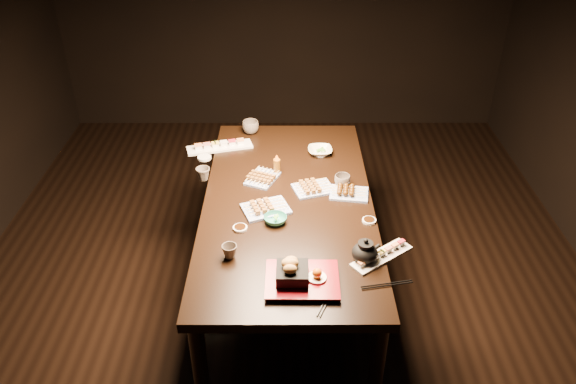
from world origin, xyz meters
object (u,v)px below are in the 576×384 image
object	(u,v)px
tempura_tray	(302,273)
condiment_bottle	(277,164)
teacup_near_left	(230,251)
sushi_platter_far	(220,145)
teacup_far_right	(251,127)
dining_table	(288,255)
edamame_bowl_green	(275,219)
yakitori_plate_left	(262,176)
teacup_mid_right	(342,181)
teacup_far_left	(203,174)
yakitori_plate_center	(266,205)
yakitori_plate_right	(313,186)
teapot	(365,250)
edamame_bowl_cream	(320,151)
sushi_platter_near	(382,254)

from	to	relation	value
tempura_tray	condiment_bottle	bearing A→B (deg)	98.22
teacup_near_left	tempura_tray	bearing A→B (deg)	-28.16
sushi_platter_far	teacup_far_right	size ratio (longest dim) A/B	3.76
dining_table	edamame_bowl_green	distance (m)	0.45
yakitori_plate_left	condiment_bottle	bearing A→B (deg)	-26.16
tempura_tray	teacup_mid_right	bearing A→B (deg)	73.77
teacup_far_left	sushi_platter_far	bearing A→B (deg)	81.74
dining_table	teacup_far_right	size ratio (longest dim) A/B	16.82
teacup_mid_right	yakitori_plate_center	bearing A→B (deg)	-150.70
yakitori_plate_right	edamame_bowl_green	distance (m)	0.37
sushi_platter_far	condiment_bottle	size ratio (longest dim) A/B	3.31
dining_table	condiment_bottle	distance (m)	0.52
yakitori_plate_center	yakitori_plate_right	world-z (taller)	yakitori_plate_center
yakitori_plate_left	teapot	distance (m)	0.87
yakitori_plate_left	edamame_bowl_cream	distance (m)	0.46
teacup_mid_right	teacup_far_right	xyz separation A→B (m)	(-0.54, 0.65, 0.01)
dining_table	teacup_near_left	bearing A→B (deg)	-136.81
dining_table	sushi_platter_far	distance (m)	0.83
edamame_bowl_cream	teacup_near_left	bearing A→B (deg)	-115.29
sushi_platter_far	teacup_near_left	bearing A→B (deg)	83.04
yakitori_plate_right	condiment_bottle	bearing A→B (deg)	120.98
teacup_far_right	yakitori_plate_right	bearing A→B (deg)	-61.09
dining_table	yakitori_plate_center	bearing A→B (deg)	-158.21
yakitori_plate_center	teacup_mid_right	size ratio (longest dim) A/B	2.65
sushi_platter_near	yakitori_plate_center	bearing A→B (deg)	108.07
yakitori_plate_center	edamame_bowl_cream	size ratio (longest dim) A/B	1.59
yakitori_plate_right	teacup_near_left	size ratio (longest dim) A/B	2.96
yakitori_plate_left	sushi_platter_far	bearing A→B (deg)	60.47
yakitori_plate_center	edamame_bowl_cream	world-z (taller)	yakitori_plate_center
sushi_platter_near	condiment_bottle	bearing A→B (deg)	86.30
yakitori_plate_right	teacup_far_left	size ratio (longest dim) A/B	2.68
teacup_far_left	edamame_bowl_cream	bearing A→B (deg)	24.14
yakitori_plate_left	edamame_bowl_green	world-z (taller)	yakitori_plate_left
sushi_platter_far	yakitori_plate_left	xyz separation A→B (m)	(0.28, -0.37, 0.00)
sushi_platter_near	edamame_bowl_cream	xyz separation A→B (m)	(-0.24, 0.99, -0.00)
sushi_platter_near	yakitori_plate_right	distance (m)	0.65
dining_table	tempura_tray	xyz separation A→B (m)	(0.06, -0.65, 0.43)
teacup_far_left	teapot	distance (m)	1.09
sushi_platter_far	teacup_far_right	bearing A→B (deg)	-146.02
yakitori_plate_left	teacup_near_left	world-z (taller)	teacup_near_left
sushi_platter_near	teacup_near_left	distance (m)	0.70
yakitori_plate_right	teacup_far_left	xyz separation A→B (m)	(-0.62, 0.11, 0.01)
sushi_platter_near	yakitori_plate_left	world-z (taller)	yakitori_plate_left
dining_table	teacup_far_left	size ratio (longest dim) A/B	22.66
sushi_platter_far	condiment_bottle	distance (m)	0.47
sushi_platter_far	condiment_bottle	xyz separation A→B (m)	(0.36, -0.30, 0.04)
yakitori_plate_right	yakitori_plate_left	world-z (taller)	yakitori_plate_right
sushi_platter_far	tempura_tray	xyz separation A→B (m)	(0.49, -1.24, 0.03)
yakitori_plate_center	yakitori_plate_left	xyz separation A→B (m)	(-0.03, 0.31, -0.00)
yakitori_plate_right	edamame_bowl_cream	world-z (taller)	yakitori_plate_right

